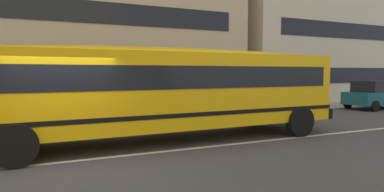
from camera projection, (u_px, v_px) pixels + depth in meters
name	position (u px, v px, depth m)	size (l,w,h in m)	color
ground_plane	(64.00, 162.00, 7.86)	(400.00, 400.00, 0.00)	#424244
sidewalk_far	(53.00, 121.00, 14.49)	(120.00, 3.00, 0.01)	gray
lane_centreline	(64.00, 162.00, 7.86)	(110.00, 0.16, 0.01)	silver
school_bus	(161.00, 86.00, 10.11)	(12.96, 3.07, 2.89)	yellow
parked_car_teal_under_tree	(375.00, 94.00, 19.29)	(3.97, 2.03, 1.64)	#195B66
apartment_block_far_right	(302.00, 4.00, 29.59)	(17.67, 12.30, 16.50)	beige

